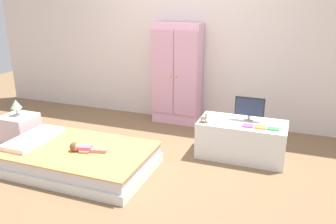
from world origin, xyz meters
name	(u,v)px	position (x,y,z in m)	size (l,w,h in m)	color
ground_plane	(142,165)	(0.00, 0.00, -0.01)	(10.00, 10.00, 0.02)	brown
back_wall	(187,26)	(0.00, 1.57, 1.35)	(6.40, 0.05, 2.70)	silver
bed	(79,158)	(-0.58, -0.32, 0.12)	(1.54, 0.95, 0.23)	white
pillow	(34,138)	(-1.15, -0.32, 0.26)	(0.32, 0.68, 0.05)	white
doll	(81,148)	(-0.51, -0.37, 0.27)	(0.39, 0.17, 0.10)	#D6668E
nightstand	(20,130)	(-1.64, -0.02, 0.18)	(0.37, 0.37, 0.37)	silver
table_lamp	(16,105)	(-1.64, -0.02, 0.51)	(0.13, 0.13, 0.20)	#B7B2AD
wardrobe	(177,74)	(-0.08, 1.39, 0.71)	(0.67, 0.31, 1.41)	#EFADCC
tv_stand	(241,139)	(0.98, 0.57, 0.21)	(0.96, 0.49, 0.42)	white
tv_monitor	(250,107)	(1.03, 0.66, 0.57)	(0.32, 0.10, 0.27)	#99999E
rocking_horse_toy	(204,118)	(0.58, 0.41, 0.47)	(0.10, 0.04, 0.12)	#8E6642
book_purple	(248,126)	(1.05, 0.46, 0.42)	(0.12, 0.10, 0.02)	#8E51B2
book_orange	(260,127)	(1.18, 0.46, 0.42)	(0.12, 0.10, 0.02)	orange
book_green	(273,129)	(1.31, 0.46, 0.42)	(0.12, 0.09, 0.01)	#429E51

